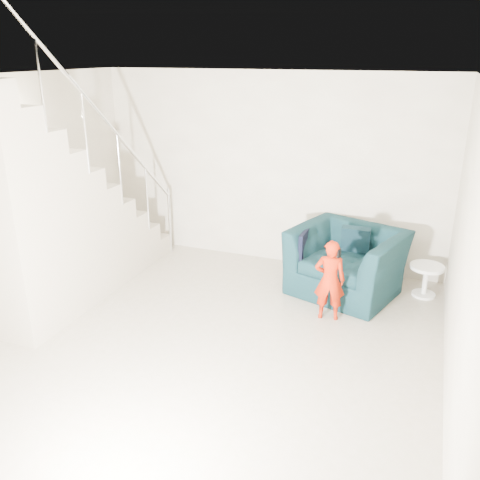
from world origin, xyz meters
name	(u,v)px	position (x,y,z in m)	size (l,w,h in m)	color
floor	(185,353)	(0.00, 0.00, 0.00)	(5.50, 5.50, 0.00)	gray
ceiling	(173,80)	(0.00, 0.00, 2.70)	(5.50, 5.50, 0.00)	silver
back_wall	(269,170)	(0.00, 2.75, 1.35)	(5.00, 5.00, 0.00)	#AA9E8A
right_wall	(467,268)	(2.50, 0.00, 1.35)	(5.50, 5.50, 0.00)	#AA9E8A
armchair	(347,262)	(1.29, 2.03, 0.42)	(1.28, 1.12, 0.83)	black
toddler	(330,280)	(1.22, 1.26, 0.48)	(0.35, 0.23, 0.96)	#9A1604
side_table	(426,275)	(2.25, 2.27, 0.28)	(0.42, 0.42, 0.42)	white
staircase	(53,228)	(-2.00, 0.55, 0.95)	(1.02, 3.03, 3.62)	#ADA089
cushion	(356,239)	(1.35, 2.23, 0.66)	(0.36, 0.10, 0.35)	black
throw	(305,251)	(0.76, 1.92, 0.52)	(0.05, 0.52, 0.58)	black
phone	(339,253)	(1.31, 1.22, 0.84)	(0.02, 0.05, 0.10)	black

